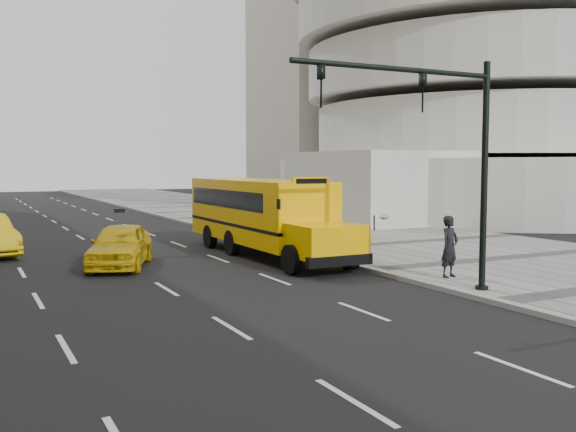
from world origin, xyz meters
name	(u,v)px	position (x,y,z in m)	size (l,w,h in m)	color
ground	(154,263)	(0.00, 0.00, 0.00)	(140.00, 140.00, 0.00)	black
sidewalk_museum	(415,243)	(12.00, 0.00, 0.07)	(12.00, 140.00, 0.15)	gray
curb_museum	(298,251)	(6.00, 0.00, 0.07)	(0.30, 140.00, 0.15)	gray
guggenheim	(445,42)	(29.37, 18.51, 13.58)	(33.20, 42.20, 35.00)	silver
school_bus	(260,211)	(4.50, 0.39, 1.76)	(2.96, 11.56, 3.19)	#FFB800
taxi_near	(120,245)	(-1.27, -0.32, 0.78)	(1.84, 4.56, 1.55)	gold
pedestrian	(450,247)	(7.11, -7.87, 1.10)	(0.69, 0.46, 1.90)	black
traffic_signal	(445,146)	(5.19, -9.79, 4.09)	(6.18, 0.36, 6.40)	black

